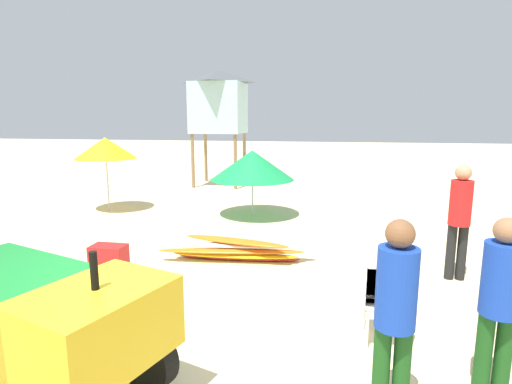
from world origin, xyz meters
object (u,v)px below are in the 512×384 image
object	(u,v)px
beach_umbrella_mid	(105,148)
beach_umbrella_left	(252,165)
lifeguard_near_center	(500,298)
lifeguard_tower	(219,102)
surfboard_pile	(237,250)
lifeguard_near_left	(460,214)
utility_cart	(36,315)
lifeguard_near_right	(395,309)
cooler_box	(109,257)
stacked_plastic_chairs	(388,294)

from	to	relation	value
beach_umbrella_mid	beach_umbrella_left	bearing A→B (deg)	1.09
lifeguard_near_center	lifeguard_tower	world-z (taller)	lifeguard_tower
surfboard_pile	lifeguard_near_left	distance (m)	3.64
utility_cart	lifeguard_near_right	bearing A→B (deg)	4.71
lifeguard_near_center	cooler_box	world-z (taller)	lifeguard_near_center
lifeguard_near_right	beach_umbrella_left	size ratio (longest dim) A/B	0.81
lifeguard_near_left	stacked_plastic_chairs	bearing A→B (deg)	-121.26
surfboard_pile	lifeguard_tower	distance (m)	8.84
utility_cart	surfboard_pile	distance (m)	3.93
utility_cart	cooler_box	size ratio (longest dim) A/B	4.95
lifeguard_near_left	cooler_box	bearing A→B (deg)	-173.94
lifeguard_near_right	lifeguard_near_center	bearing A→B (deg)	25.52
stacked_plastic_chairs	surfboard_pile	world-z (taller)	stacked_plastic_chairs
lifeguard_tower	stacked_plastic_chairs	bearing A→B (deg)	-65.55
utility_cart	lifeguard_tower	bearing A→B (deg)	97.49
lifeguard_near_left	lifeguard_tower	size ratio (longest dim) A/B	0.43
utility_cart	surfboard_pile	xyz separation A→B (m)	(0.93, 3.77, -0.58)
beach_umbrella_mid	lifeguard_tower	bearing A→B (deg)	68.92
surfboard_pile	cooler_box	xyz separation A→B (m)	(-2.00, -0.77, 0.00)
stacked_plastic_chairs	lifeguard_near_left	size ratio (longest dim) A/B	0.57
utility_cart	beach_umbrella_mid	world-z (taller)	beach_umbrella_mid
lifeguard_near_center	stacked_plastic_chairs	bearing A→B (deg)	138.04
lifeguard_near_left	beach_umbrella_mid	xyz separation A→B (m)	(-7.83, 3.45, 0.65)
utility_cart	surfboard_pile	bearing A→B (deg)	76.08
utility_cart	lifeguard_near_center	world-z (taller)	lifeguard_near_center
surfboard_pile	cooler_box	distance (m)	2.14
stacked_plastic_chairs	cooler_box	bearing A→B (deg)	159.56
lifeguard_near_left	cooler_box	xyz separation A→B (m)	(-5.53, -0.59, -0.84)
lifeguard_near_center	lifeguard_near_right	bearing A→B (deg)	-154.48
utility_cart	lifeguard_near_left	xyz separation A→B (m)	(4.47, 3.58, 0.26)
surfboard_pile	lifeguard_near_center	xyz separation A→B (m)	(3.03, -3.07, 0.76)
lifeguard_near_left	surfboard_pile	bearing A→B (deg)	176.96
beach_umbrella_mid	cooler_box	distance (m)	4.88
utility_cart	stacked_plastic_chairs	size ratio (longest dim) A/B	2.74
lifeguard_near_center	beach_umbrella_left	distance (m)	7.26
stacked_plastic_chairs	beach_umbrella_left	size ratio (longest dim) A/B	0.48
surfboard_pile	lifeguard_near_left	xyz separation A→B (m)	(3.53, -0.19, 0.84)
utility_cart	lifeguard_near_left	size ratio (longest dim) A/B	1.56
utility_cart	lifeguard_near_center	bearing A→B (deg)	9.91
lifeguard_near_right	lifeguard_tower	world-z (taller)	lifeguard_tower
lifeguard_near_right	cooler_box	xyz separation A→B (m)	(-4.10, 2.74, -0.79)
surfboard_pile	lifeguard_near_right	size ratio (longest dim) A/B	1.59
surfboard_pile	beach_umbrella_left	bearing A→B (deg)	96.05
beach_umbrella_left	stacked_plastic_chairs	bearing A→B (deg)	-65.62
utility_cart	beach_umbrella_left	bearing A→B (deg)	85.33
lifeguard_tower	cooler_box	distance (m)	9.23
surfboard_pile	beach_umbrella_mid	xyz separation A→B (m)	(-4.30, 3.26, 1.49)
lifeguard_near_left	lifeguard_near_right	size ratio (longest dim) A/B	1.04
utility_cart	lifeguard_near_right	xyz separation A→B (m)	(3.04, 0.25, 0.21)
beach_umbrella_left	cooler_box	bearing A→B (deg)	-111.80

